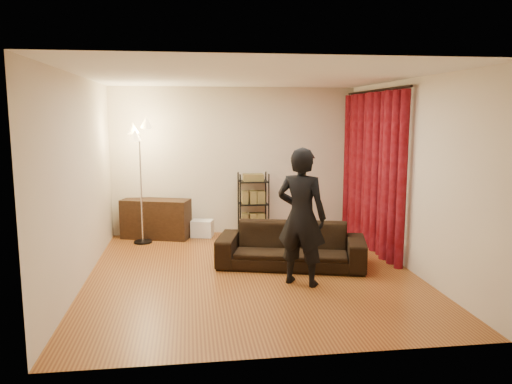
{
  "coord_description": "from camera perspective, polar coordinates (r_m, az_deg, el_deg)",
  "views": [
    {
      "loc": [
        -0.85,
        -6.71,
        2.2
      ],
      "look_at": [
        0.1,
        0.3,
        1.1
      ],
      "focal_mm": 35.0,
      "sensor_mm": 36.0,
      "label": 1
    }
  ],
  "objects": [
    {
      "name": "wall_left",
      "position": [
        6.9,
        -19.36,
        1.27
      ],
      "size": [
        0.0,
        5.0,
        5.0
      ],
      "primitive_type": "plane",
      "rotation": [
        1.57,
        0.0,
        1.57
      ],
      "color": "beige",
      "rests_on": "ground"
    },
    {
      "name": "floor",
      "position": [
        7.11,
        -0.48,
        -9.19
      ],
      "size": [
        5.0,
        5.0,
        0.0
      ],
      "primitive_type": "plane",
      "color": "#965E25",
      "rests_on": "ground"
    },
    {
      "name": "wall_right",
      "position": [
        7.44,
        16.98,
        1.89
      ],
      "size": [
        0.0,
        5.0,
        5.0
      ],
      "primitive_type": "plane",
      "rotation": [
        1.57,
        0.0,
        -1.57
      ],
      "color": "beige",
      "rests_on": "ground"
    },
    {
      "name": "person",
      "position": [
        6.45,
        5.21,
        -2.84
      ],
      "size": [
        0.78,
        0.71,
        1.79
      ],
      "primitive_type": "imported",
      "rotation": [
        0.0,
        0.0,
        2.58
      ],
      "color": "black",
      "rests_on": "ground"
    },
    {
      "name": "wall_front",
      "position": [
        4.37,
        3.62,
        -2.36
      ],
      "size": [
        5.0,
        0.0,
        5.0
      ],
      "primitive_type": "plane",
      "rotation": [
        -1.57,
        0.0,
        0.0
      ],
      "color": "beige",
      "rests_on": "ground"
    },
    {
      "name": "wall_back",
      "position": [
        9.28,
        -2.43,
        3.58
      ],
      "size": [
        5.0,
        0.0,
        5.0
      ],
      "primitive_type": "plane",
      "rotation": [
        1.57,
        0.0,
        0.0
      ],
      "color": "beige",
      "rests_on": "ground"
    },
    {
      "name": "sofa",
      "position": [
        7.34,
        4.02,
        -6.1
      ],
      "size": [
        2.27,
        1.35,
        0.62
      ],
      "primitive_type": "imported",
      "rotation": [
        0.0,
        0.0,
        -0.26
      ],
      "color": "black",
      "rests_on": "ground"
    },
    {
      "name": "curtain",
      "position": [
        8.43,
        13.05,
        2.31
      ],
      "size": [
        0.22,
        2.65,
        2.55
      ],
      "primitive_type": null,
      "color": "maroon",
      "rests_on": "ground"
    },
    {
      "name": "wire_shelf",
      "position": [
        9.2,
        -0.31,
        -1.35
      ],
      "size": [
        0.59,
        0.47,
        1.15
      ],
      "primitive_type": null,
      "rotation": [
        0.0,
        0.0,
        0.22
      ],
      "color": "black",
      "rests_on": "ground"
    },
    {
      "name": "curtain_rod",
      "position": [
        8.39,
        13.49,
        11.2
      ],
      "size": [
        0.04,
        2.65,
        0.04
      ],
      "primitive_type": "cylinder",
      "rotation": [
        1.57,
        0.0,
        0.0
      ],
      "color": "black",
      "rests_on": "wall_right"
    },
    {
      "name": "storage_boxes",
      "position": [
        9.14,
        -6.16,
        -4.15
      ],
      "size": [
        0.43,
        0.38,
        0.31
      ],
      "primitive_type": null,
      "rotation": [
        0.0,
        0.0,
        -0.23
      ],
      "color": "white",
      "rests_on": "ground"
    },
    {
      "name": "media_cabinet",
      "position": [
        9.14,
        -11.35,
        -3.01
      ],
      "size": [
        1.28,
        0.79,
        0.7
      ],
      "primitive_type": "cube",
      "rotation": [
        0.0,
        0.0,
        -0.31
      ],
      "color": "black",
      "rests_on": "ground"
    },
    {
      "name": "floor_lamp",
      "position": [
        8.71,
        -13.02,
        0.95
      ],
      "size": [
        0.47,
        0.47,
        2.08
      ],
      "primitive_type": null,
      "rotation": [
        0.0,
        0.0,
        -0.29
      ],
      "color": "silver",
      "rests_on": "ground"
    },
    {
      "name": "ceiling",
      "position": [
        6.78,
        -0.51,
        13.07
      ],
      "size": [
        5.0,
        5.0,
        0.0
      ],
      "primitive_type": "plane",
      "rotation": [
        3.14,
        0.0,
        0.0
      ],
      "color": "white",
      "rests_on": "ground"
    }
  ]
}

